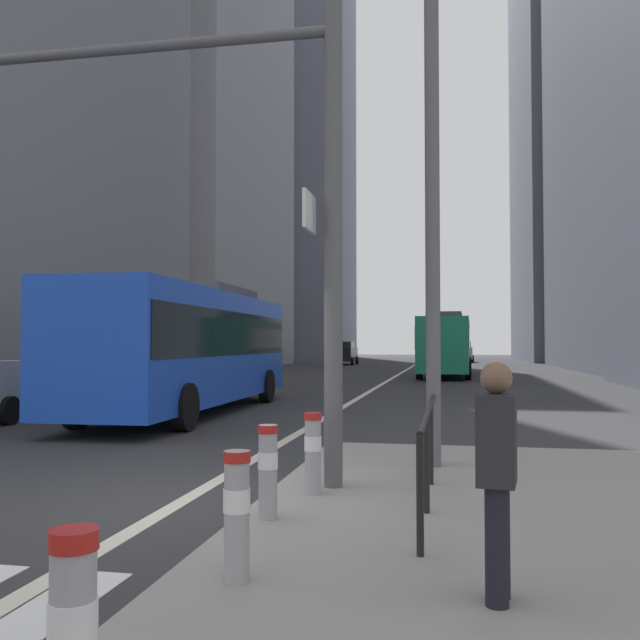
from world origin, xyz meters
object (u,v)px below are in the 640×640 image
at_px(bollard_front, 73,638).
at_px(bollard_right, 268,466).
at_px(traffic_signal_gantry, 193,161).
at_px(bollard_left, 237,509).
at_px(bollard_back, 313,449).
at_px(car_receding_far, 450,352).
at_px(pedestrian_walking, 497,470).
at_px(street_lamp_post, 432,93).
at_px(city_bus_red_receding, 446,343).
at_px(car_oncoming_far, 344,353).
at_px(city_bus_blue_oncoming, 190,343).
at_px(car_oncoming_mid, 240,361).
at_px(car_receding_near, 463,352).

xyz_separation_m(bollard_front, bollard_right, (-0.28, 3.91, -0.03)).
bearing_deg(traffic_signal_gantry, bollard_left, -63.37).
bearing_deg(bollard_back, bollard_right, -100.57).
xyz_separation_m(car_receding_far, pedestrian_walking, (0.55, -60.30, 0.01)).
xyz_separation_m(street_lamp_post, bollard_right, (-1.48, -3.11, -4.64)).
bearing_deg(pedestrian_walking, traffic_signal_gantry, 136.02).
xyz_separation_m(city_bus_red_receding, street_lamp_post, (0.08, -28.75, 3.45)).
bearing_deg(car_oncoming_far, city_bus_blue_oncoming, -86.77).
xyz_separation_m(city_bus_blue_oncoming, car_receding_far, (6.45, 48.04, -0.85)).
height_order(bollard_front, pedestrian_walking, pedestrian_walking).
bearing_deg(car_oncoming_mid, city_bus_blue_oncoming, -78.04).
height_order(city_bus_red_receding, pedestrian_walking, city_bus_red_receding).
bearing_deg(car_oncoming_far, car_oncoming_mid, -90.90).
relative_size(bollard_right, bollard_back, 0.99).
xyz_separation_m(bollard_front, bollard_back, (-0.07, 5.04, -0.03)).
bearing_deg(bollard_back, street_lamp_post, 57.33).
height_order(city_bus_red_receding, car_receding_far, city_bus_red_receding).
height_order(car_oncoming_mid, bollard_left, car_oncoming_mid).
distance_m(city_bus_blue_oncoming, bollard_front, 15.38).
height_order(car_oncoming_mid, bollard_back, car_oncoming_mid).
height_order(city_bus_red_receding, car_oncoming_mid, city_bus_red_receding).
xyz_separation_m(car_oncoming_mid, bollard_right, (7.69, -23.29, -0.34)).
relative_size(car_receding_near, pedestrian_walking, 2.66).
height_order(traffic_signal_gantry, bollard_front, traffic_signal_gantry).
bearing_deg(city_bus_blue_oncoming, bollard_back, -61.04).
bearing_deg(car_receding_far, bollard_front, -91.10).
height_order(city_bus_blue_oncoming, city_bus_red_receding, same).
xyz_separation_m(city_bus_blue_oncoming, street_lamp_post, (6.46, -7.38, 3.45)).
bearing_deg(car_oncoming_mid, traffic_signal_gantry, -73.85).
distance_m(car_oncoming_far, bollard_front, 55.29).
xyz_separation_m(car_oncoming_far, bollard_front, (7.53, -54.78, -0.32)).
bearing_deg(city_bus_red_receding, traffic_signal_gantry, -95.25).
xyz_separation_m(traffic_signal_gantry, bollard_front, (1.67, -5.44, -3.40)).
bearing_deg(bollard_front, car_oncoming_far, 97.83).
distance_m(bollard_right, bollard_back, 1.15).
height_order(car_oncoming_far, bollard_right, car_oncoming_far).
xyz_separation_m(bollard_back, pedestrian_walking, (1.81, -2.89, 0.35)).
relative_size(car_receding_far, bollard_right, 4.75).
height_order(city_bus_blue_oncoming, bollard_front, city_bus_blue_oncoming).
height_order(street_lamp_post, bollard_right, street_lamp_post).
distance_m(city_bus_blue_oncoming, car_oncoming_far, 40.44).
bearing_deg(bollard_right, city_bus_red_receding, 87.48).
height_order(bollard_left, pedestrian_walking, pedestrian_walking).
height_order(car_receding_far, car_oncoming_far, same).
distance_m(car_oncoming_far, traffic_signal_gantry, 49.78).
bearing_deg(bollard_back, city_bus_blue_oncoming, 118.96).
bearing_deg(pedestrian_walking, bollard_right, 139.01).
distance_m(car_oncoming_far, bollard_right, 51.38).
height_order(car_oncoming_mid, pedestrian_walking, car_oncoming_mid).
bearing_deg(car_oncoming_far, city_bus_red_receding, -65.51).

